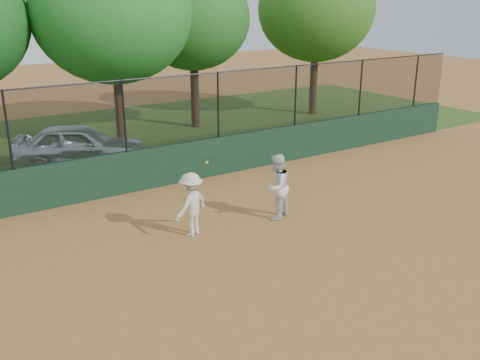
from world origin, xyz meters
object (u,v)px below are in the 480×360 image
parked_car (80,145)px  tree_3 (193,19)px  player_second (276,187)px  tree_2 (113,13)px  player_main (191,204)px  tree_4 (317,9)px

parked_car → tree_3: tree_3 is taller
player_second → tree_2: tree_2 is taller
parked_car → player_second: size_ratio=2.50×
player_main → player_second: bearing=-6.9°
player_second → tree_4: size_ratio=0.23×
player_main → tree_4: tree_4 is taller
tree_3 → tree_4: (6.03, -0.64, 0.35)m
player_second → player_main: 2.27m
player_main → tree_2: size_ratio=0.25×
parked_car → tree_4: bearing=-50.7°
player_main → tree_3: bearing=60.8°
tree_2 → tree_3: (3.53, 0.45, -0.29)m
player_main → tree_3: tree_3 is taller
parked_car → tree_4: size_ratio=0.58×
player_second → tree_4: tree_4 is taller
player_second → tree_4: (9.23, 9.38, 3.98)m
parked_car → player_second: 7.55m
player_main → tree_3: 11.77m
player_main → tree_2: (1.92, 9.31, 3.99)m
parked_car → player_second: (2.73, -7.04, 0.12)m
parked_car → tree_4: 12.86m
parked_car → player_second: player_second is taller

